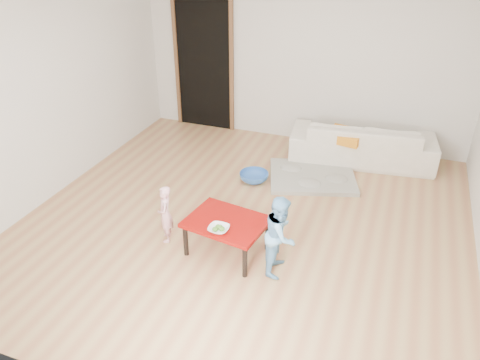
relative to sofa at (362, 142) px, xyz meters
The scene contains 13 objects.
floor 2.32m from the sofa, 116.89° to the right, with size 5.00×5.00×0.01m, color #A86F48.
back_wall 1.52m from the sofa, 156.59° to the left, with size 5.00×0.02×2.60m, color silver.
left_wall 4.21m from the sofa, 149.92° to the right, with size 0.02×5.00×2.60m, color silver.
doorway 2.77m from the sofa, behind, with size 1.02×0.08×2.11m, color brown, non-canonical shape.
sofa is the anchor object (origin of this frame).
cushion 0.36m from the sofa, 133.50° to the right, with size 0.48×0.42×0.13m, color orange.
red_table 2.86m from the sofa, 111.08° to the right, with size 0.80×0.60×0.40m, color maroon, non-canonical shape.
bowl 3.06m from the sofa, 109.80° to the right, with size 0.21×0.21×0.05m, color white.
broccoli 3.06m from the sofa, 109.80° to the right, with size 0.12×0.12×0.06m, color #2D5919, non-canonical shape.
child_pink 3.20m from the sofa, 122.72° to the right, with size 0.24×0.16×0.66m, color #E06674.
child_blue 2.78m from the sofa, 99.01° to the right, with size 0.41×0.32×0.84m, color #64B2E9.
basin 1.70m from the sofa, 138.03° to the right, with size 0.39×0.39×0.12m, color #2D5EAC.
blanket 0.98m from the sofa, 124.25° to the right, with size 1.13×0.94×0.06m, color #9B9889, non-canonical shape.
Camera 1 is at (1.51, -4.28, 3.11)m, focal length 35.00 mm.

